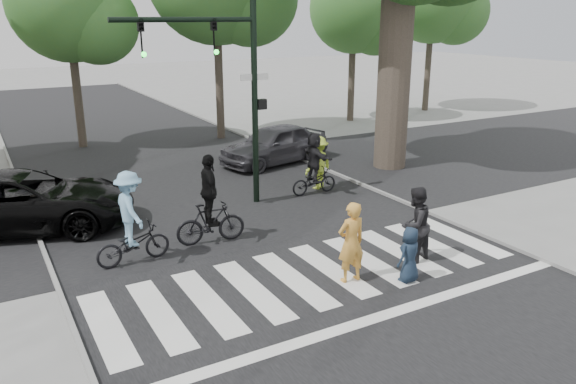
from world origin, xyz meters
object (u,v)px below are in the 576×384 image
at_px(car_suv, 22,201).
at_px(cyclist_mid, 210,207).
at_px(traffic_signal, 227,75).
at_px(pedestrian_child, 409,255).
at_px(cyclist_right, 314,167).
at_px(pedestrian_woman, 351,242).
at_px(pedestrian_adult, 415,225).
at_px(cyclist_left, 131,224).
at_px(car_grey, 274,144).

bearing_deg(car_suv, cyclist_mid, -111.06).
xyz_separation_m(traffic_signal, pedestrian_child, (1.26, -6.49, -3.28)).
distance_m(traffic_signal, cyclist_right, 4.13).
relative_size(pedestrian_woman, car_suv, 0.31).
distance_m(pedestrian_adult, cyclist_mid, 4.99).
bearing_deg(cyclist_left, pedestrian_woman, -40.55).
distance_m(pedestrian_woman, cyclist_left, 5.02).
xyz_separation_m(pedestrian_child, cyclist_right, (1.57, 6.32, 0.27)).
distance_m(pedestrian_woman, pedestrian_adult, 1.89).
xyz_separation_m(cyclist_mid, car_suv, (-3.99, 3.33, -0.15)).
bearing_deg(pedestrian_woman, traffic_signal, -87.29).
distance_m(pedestrian_adult, car_grey, 9.74).
height_order(cyclist_mid, car_grey, cyclist_mid).
distance_m(pedestrian_adult, car_suv, 10.19).
bearing_deg(traffic_signal, car_suv, 170.13).
relative_size(pedestrian_adult, cyclist_right, 0.90).
xyz_separation_m(traffic_signal, cyclist_left, (-3.63, -2.59, -2.95)).
xyz_separation_m(cyclist_right, car_suv, (-8.44, 1.15, -0.10)).
bearing_deg(pedestrian_woman, cyclist_mid, -61.89).
bearing_deg(cyclist_right, cyclist_left, -159.46).
bearing_deg(cyclist_left, cyclist_right, 20.54).
relative_size(traffic_signal, cyclist_right, 2.99).
relative_size(traffic_signal, car_suv, 1.05).
xyz_separation_m(car_suv, car_grey, (9.18, 2.92, -0.03)).
height_order(pedestrian_woman, cyclist_left, cyclist_left).
height_order(pedestrian_adult, cyclist_mid, cyclist_mid).
height_order(cyclist_mid, car_suv, cyclist_mid).
relative_size(cyclist_mid, cyclist_right, 1.14).
xyz_separation_m(cyclist_mid, car_grey, (5.18, 6.25, -0.18)).
bearing_deg(traffic_signal, car_grey, 47.45).
bearing_deg(traffic_signal, cyclist_mid, -124.35).
xyz_separation_m(pedestrian_child, pedestrian_adult, (0.81, 0.76, 0.28)).
distance_m(pedestrian_child, car_suv, 10.15).
distance_m(pedestrian_child, cyclist_mid, 5.04).
xyz_separation_m(pedestrian_adult, car_grey, (1.50, 9.62, -0.14)).
distance_m(pedestrian_adult, cyclist_left, 6.51).
xyz_separation_m(cyclist_left, cyclist_mid, (2.02, 0.23, -0.01)).
distance_m(pedestrian_adult, cyclist_right, 5.61).
height_order(car_suv, car_grey, car_suv).
xyz_separation_m(cyclist_left, car_suv, (-1.98, 3.57, -0.16)).
height_order(pedestrian_child, car_grey, car_grey).
relative_size(pedestrian_child, car_suv, 0.22).
bearing_deg(pedestrian_adult, pedestrian_woman, -8.83).
distance_m(cyclist_left, cyclist_right, 6.90).
height_order(cyclist_left, cyclist_right, cyclist_left).
distance_m(traffic_signal, car_grey, 6.15).
height_order(pedestrian_adult, car_suv, pedestrian_adult).
relative_size(traffic_signal, pedestrian_child, 4.83).
xyz_separation_m(pedestrian_woman, cyclist_left, (-3.81, 3.26, 0.05)).
bearing_deg(pedestrian_woman, pedestrian_child, 150.27).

